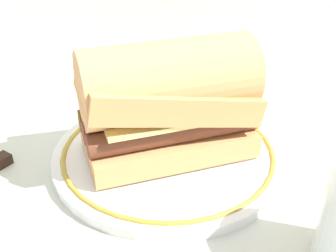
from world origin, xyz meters
TOP-DOWN VIEW (x-y plane):
  - ground_plane at (0.00, 0.00)m, footprint 1.50×1.50m
  - plate at (0.02, 0.01)m, footprint 0.26×0.26m
  - sausage_sandwich at (0.02, 0.01)m, footprint 0.21×0.15m

SIDE VIEW (x-z plane):
  - ground_plane at x=0.00m, z-range 0.00..0.00m
  - plate at x=0.02m, z-range 0.00..0.02m
  - sausage_sandwich at x=0.02m, z-range 0.01..0.14m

